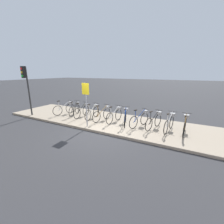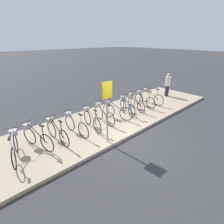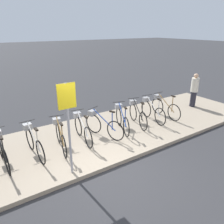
{
  "view_description": "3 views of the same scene",
  "coord_description": "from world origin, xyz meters",
  "px_view_note": "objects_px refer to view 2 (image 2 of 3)",
  "views": [
    {
      "loc": [
        3.95,
        -6.0,
        3.05
      ],
      "look_at": [
        -0.02,
        1.49,
        0.78
      ],
      "focal_mm": 24.0,
      "sensor_mm": 36.0,
      "label": 1
    },
    {
      "loc": [
        -4.8,
        -4.15,
        3.87
      ],
      "look_at": [
        -0.29,
        0.76,
        1.04
      ],
      "focal_mm": 28.0,
      "sensor_mm": 36.0,
      "label": 2
    },
    {
      "loc": [
        -2.69,
        -4.26,
        3.66
      ],
      "look_at": [
        1.07,
        1.49,
        0.99
      ],
      "focal_mm": 35.0,
      "sensor_mm": 36.0,
      "label": 3
    }
  ],
  "objects_px": {
    "parked_bicycle_2": "(56,131)",
    "parked_bicycle_8": "(135,102)",
    "parked_bicycle_7": "(127,106)",
    "parked_bicycle_0": "(14,146)",
    "sign_post": "(107,103)",
    "parked_bicycle_1": "(36,136)",
    "parked_bicycle_3": "(75,124)",
    "parked_bicycle_9": "(144,99)",
    "parked_bicycle_4": "(91,119)",
    "parked_bicycle_10": "(151,96)",
    "parked_bicycle_6": "(115,110)",
    "parked_bicycle_5": "(103,113)",
    "pedestrian": "(168,84)"
  },
  "relations": [
    {
      "from": "parked_bicycle_2",
      "to": "parked_bicycle_8",
      "type": "height_order",
      "value": "same"
    },
    {
      "from": "parked_bicycle_7",
      "to": "parked_bicycle_0",
      "type": "bearing_deg",
      "value": -179.27
    },
    {
      "from": "parked_bicycle_7",
      "to": "sign_post",
      "type": "distance_m",
      "value": 3.17
    },
    {
      "from": "parked_bicycle_1",
      "to": "parked_bicycle_3",
      "type": "distance_m",
      "value": 1.59
    },
    {
      "from": "parked_bicycle_3",
      "to": "parked_bicycle_8",
      "type": "xyz_separation_m",
      "value": [
        3.94,
        0.06,
        0.0
      ]
    },
    {
      "from": "parked_bicycle_8",
      "to": "parked_bicycle_9",
      "type": "bearing_deg",
      "value": 0.05
    },
    {
      "from": "parked_bicycle_9",
      "to": "parked_bicycle_7",
      "type": "bearing_deg",
      "value": -177.82
    },
    {
      "from": "parked_bicycle_0",
      "to": "parked_bicycle_7",
      "type": "height_order",
      "value": "same"
    },
    {
      "from": "parked_bicycle_4",
      "to": "parked_bicycle_7",
      "type": "distance_m",
      "value": 2.38
    },
    {
      "from": "parked_bicycle_7",
      "to": "parked_bicycle_10",
      "type": "xyz_separation_m",
      "value": [
        2.24,
        0.07,
        0.0
      ]
    },
    {
      "from": "parked_bicycle_7",
      "to": "parked_bicycle_1",
      "type": "bearing_deg",
      "value": 178.98
    },
    {
      "from": "parked_bicycle_6",
      "to": "parked_bicycle_8",
      "type": "distance_m",
      "value": 1.64
    },
    {
      "from": "parked_bicycle_9",
      "to": "parked_bicycle_5",
      "type": "bearing_deg",
      "value": -179.81
    },
    {
      "from": "parked_bicycle_7",
      "to": "parked_bicycle_6",
      "type": "bearing_deg",
      "value": -176.65
    },
    {
      "from": "parked_bicycle_0",
      "to": "sign_post",
      "type": "distance_m",
      "value": 3.43
    },
    {
      "from": "parked_bicycle_6",
      "to": "parked_bicycle_10",
      "type": "bearing_deg",
      "value": 2.16
    },
    {
      "from": "parked_bicycle_5",
      "to": "sign_post",
      "type": "relative_size",
      "value": 0.69
    },
    {
      "from": "parked_bicycle_9",
      "to": "parked_bicycle_1",
      "type": "bearing_deg",
      "value": 179.76
    },
    {
      "from": "parked_bicycle_0",
      "to": "parked_bicycle_3",
      "type": "relative_size",
      "value": 0.96
    },
    {
      "from": "parked_bicycle_1",
      "to": "parked_bicycle_5",
      "type": "height_order",
      "value": "same"
    },
    {
      "from": "parked_bicycle_3",
      "to": "sign_post",
      "type": "relative_size",
      "value": 0.7
    },
    {
      "from": "parked_bicycle_1",
      "to": "parked_bicycle_8",
      "type": "distance_m",
      "value": 5.52
    },
    {
      "from": "parked_bicycle_6",
      "to": "parked_bicycle_10",
      "type": "distance_m",
      "value": 3.11
    },
    {
      "from": "parked_bicycle_5",
      "to": "parked_bicycle_9",
      "type": "distance_m",
      "value": 3.11
    },
    {
      "from": "parked_bicycle_3",
      "to": "parked_bicycle_8",
      "type": "relative_size",
      "value": 1.03
    },
    {
      "from": "parked_bicycle_1",
      "to": "parked_bicycle_10",
      "type": "distance_m",
      "value": 6.99
    },
    {
      "from": "parked_bicycle_6",
      "to": "sign_post",
      "type": "distance_m",
      "value": 2.49
    },
    {
      "from": "parked_bicycle_5",
      "to": "parked_bicycle_6",
      "type": "height_order",
      "value": "same"
    },
    {
      "from": "parked_bicycle_3",
      "to": "parked_bicycle_7",
      "type": "xyz_separation_m",
      "value": [
        3.16,
        0.0,
        0.0
      ]
    },
    {
      "from": "parked_bicycle_0",
      "to": "parked_bicycle_5",
      "type": "height_order",
      "value": "same"
    },
    {
      "from": "parked_bicycle_2",
      "to": "parked_bicycle_1",
      "type": "bearing_deg",
      "value": 172.11
    },
    {
      "from": "parked_bicycle_1",
      "to": "parked_bicycle_10",
      "type": "height_order",
      "value": "same"
    },
    {
      "from": "parked_bicycle_6",
      "to": "sign_post",
      "type": "relative_size",
      "value": 0.66
    },
    {
      "from": "parked_bicycle_2",
      "to": "parked_bicycle_10",
      "type": "relative_size",
      "value": 1.0
    },
    {
      "from": "parked_bicycle_4",
      "to": "parked_bicycle_6",
      "type": "distance_m",
      "value": 1.51
    },
    {
      "from": "pedestrian",
      "to": "parked_bicycle_3",
      "type": "bearing_deg",
      "value": -178.38
    },
    {
      "from": "parked_bicycle_0",
      "to": "pedestrian",
      "type": "height_order",
      "value": "pedestrian"
    },
    {
      "from": "parked_bicycle_3",
      "to": "parked_bicycle_8",
      "type": "height_order",
      "value": "same"
    },
    {
      "from": "parked_bicycle_2",
      "to": "parked_bicycle_7",
      "type": "bearing_deg",
      "value": 0.25
    },
    {
      "from": "parked_bicycle_9",
      "to": "parked_bicycle_3",
      "type": "bearing_deg",
      "value": -179.28
    },
    {
      "from": "pedestrian",
      "to": "parked_bicycle_0",
      "type": "bearing_deg",
      "value": -178.37
    },
    {
      "from": "parked_bicycle_6",
      "to": "parked_bicycle_0",
      "type": "bearing_deg",
      "value": -179.76
    },
    {
      "from": "parked_bicycle_0",
      "to": "parked_bicycle_8",
      "type": "relative_size",
      "value": 0.99
    },
    {
      "from": "parked_bicycle_5",
      "to": "pedestrian",
      "type": "relative_size",
      "value": 1.05
    },
    {
      "from": "parked_bicycle_2",
      "to": "parked_bicycle_5",
      "type": "distance_m",
      "value": 2.43
    },
    {
      "from": "parked_bicycle_2",
      "to": "parked_bicycle_9",
      "type": "xyz_separation_m",
      "value": [
        5.54,
        0.08,
        0.0
      ]
    },
    {
      "from": "parked_bicycle_4",
      "to": "sign_post",
      "type": "xyz_separation_m",
      "value": [
        -0.21,
        -1.35,
        1.17
      ]
    },
    {
      "from": "parked_bicycle_1",
      "to": "parked_bicycle_6",
      "type": "distance_m",
      "value": 3.88
    },
    {
      "from": "parked_bicycle_2",
      "to": "sign_post",
      "type": "distance_m",
      "value": 2.31
    },
    {
      "from": "parked_bicycle_10",
      "to": "parked_bicycle_7",
      "type": "bearing_deg",
      "value": -178.3
    }
  ]
}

